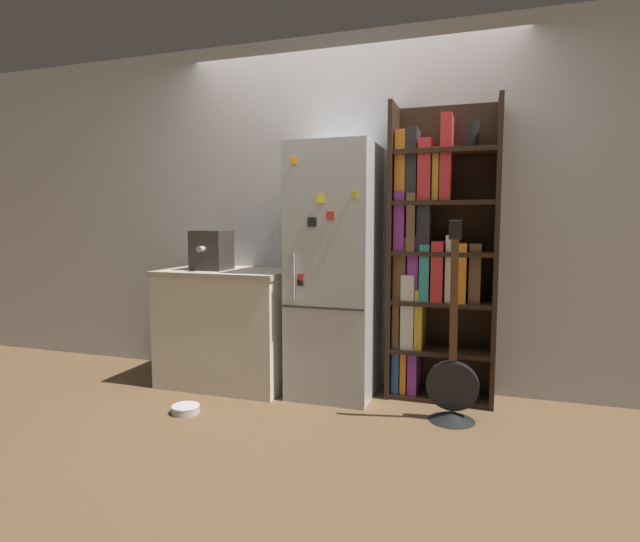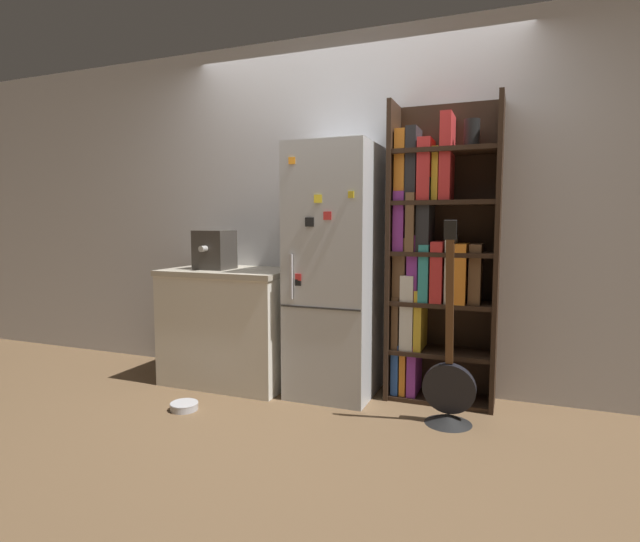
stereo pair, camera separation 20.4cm
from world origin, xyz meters
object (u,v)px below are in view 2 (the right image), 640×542
(espresso_machine, at_px, (215,250))
(refrigerator, at_px, (335,271))
(pet_bowl, at_px, (184,406))
(bookshelf, at_px, (433,255))
(guitar, at_px, (449,396))

(espresso_machine, bearing_deg, refrigerator, 4.30)
(espresso_machine, bearing_deg, pet_bowl, -76.91)
(espresso_machine, distance_m, pet_bowl, 1.16)
(bookshelf, height_order, espresso_machine, bookshelf)
(refrigerator, xyz_separation_m, pet_bowl, (-0.80, -0.68, -0.85))
(refrigerator, relative_size, espresso_machine, 5.85)
(refrigerator, distance_m, guitar, 1.12)
(bookshelf, height_order, guitar, bookshelf)
(refrigerator, bearing_deg, espresso_machine, -175.70)
(espresso_machine, xyz_separation_m, pet_bowl, (0.14, -0.60, -0.98))
(bookshelf, bearing_deg, pet_bowl, -150.59)
(bookshelf, distance_m, pet_bowl, 1.93)
(refrigerator, relative_size, bookshelf, 0.87)
(guitar, bearing_deg, pet_bowl, -166.42)
(refrigerator, distance_m, pet_bowl, 1.35)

